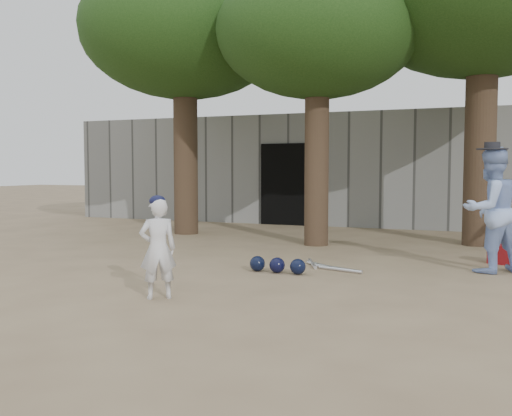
% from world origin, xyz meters
% --- Properties ---
extents(ground, '(70.00, 70.00, 0.00)m').
position_xyz_m(ground, '(0.00, 0.00, 0.00)').
color(ground, '#937C5E').
rests_on(ground, ground).
extents(boy_player, '(0.51, 0.49, 1.18)m').
position_xyz_m(boy_player, '(0.19, -1.04, 0.59)').
color(boy_player, silver).
rests_on(boy_player, ground).
extents(spectator_blue, '(1.14, 1.12, 1.85)m').
position_xyz_m(spectator_blue, '(3.80, 2.27, 0.92)').
color(spectator_blue, '#99B4ED').
rests_on(spectator_blue, ground).
extents(red_bag, '(0.51, 0.46, 0.30)m').
position_xyz_m(red_bag, '(4.03, 3.16, 0.15)').
color(red_bag, maroon).
rests_on(red_bag, ground).
extents(back_building, '(16.00, 5.24, 3.00)m').
position_xyz_m(back_building, '(-0.00, 10.33, 1.50)').
color(back_building, gray).
rests_on(back_building, ground).
extents(helmet_row, '(0.87, 0.25, 0.23)m').
position_xyz_m(helmet_row, '(0.92, 1.03, 0.11)').
color(helmet_row, black).
rests_on(helmet_row, ground).
extents(bat_pile, '(1.07, 0.83, 0.06)m').
position_xyz_m(bat_pile, '(1.49, 1.68, 0.03)').
color(bat_pile, silver).
rests_on(bat_pile, ground).
extents(tree_row, '(11.40, 5.80, 6.69)m').
position_xyz_m(tree_row, '(0.74, 5.02, 4.69)').
color(tree_row, brown).
rests_on(tree_row, ground).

